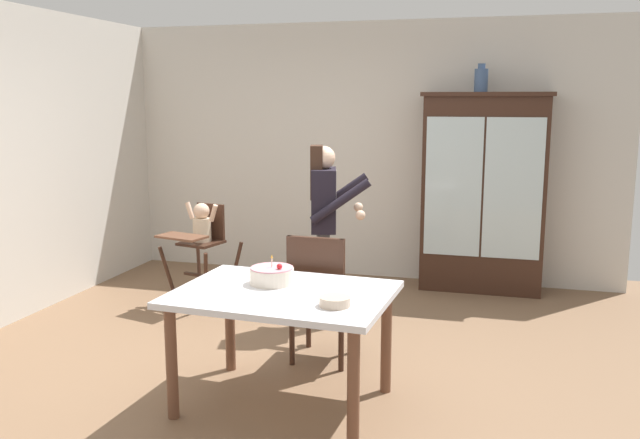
{
  "coord_description": "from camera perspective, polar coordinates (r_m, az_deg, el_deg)",
  "views": [
    {
      "loc": [
        1.42,
        -4.38,
        1.9
      ],
      "look_at": [
        0.02,
        0.7,
        0.95
      ],
      "focal_mm": 37.47,
      "sensor_mm": 36.0,
      "label": 1
    }
  ],
  "objects": [
    {
      "name": "ceramic_vase",
      "position": [
        6.76,
        13.6,
        11.54
      ],
      "size": [
        0.13,
        0.13,
        0.27
      ],
      "color": "#3D567F",
      "rests_on": "china_cabinet"
    },
    {
      "name": "serving_bowl",
      "position": [
        3.83,
        1.28,
        -7.01
      ],
      "size": [
        0.18,
        0.18,
        0.05
      ],
      "primitive_type": "cylinder",
      "color": "#C6AD93",
      "rests_on": "dining_table"
    },
    {
      "name": "china_cabinet",
      "position": [
        6.81,
        13.77,
        2.25
      ],
      "size": [
        1.24,
        0.48,
        1.97
      ],
      "color": "#382116",
      "rests_on": "ground_plane"
    },
    {
      "name": "dining_chair_far_side",
      "position": [
        4.8,
        -0.01,
        -6.03
      ],
      "size": [
        0.46,
        0.46,
        0.96
      ],
      "rotation": [
        0.0,
        0.0,
        3.1
      ],
      "color": "#382116",
      "rests_on": "ground_plane"
    },
    {
      "name": "wall_back",
      "position": [
        7.17,
        3.96,
        5.8
      ],
      "size": [
        5.32,
        0.06,
        2.7
      ],
      "primitive_type": "cube",
      "color": "beige",
      "rests_on": "ground_plane"
    },
    {
      "name": "dining_table",
      "position": [
        4.16,
        -3.17,
        -7.45
      ],
      "size": [
        1.36,
        1.03,
        0.74
      ],
      "color": "silver",
      "rests_on": "ground_plane"
    },
    {
      "name": "birthday_cake",
      "position": [
        4.28,
        -4.12,
        -4.78
      ],
      "size": [
        0.28,
        0.28,
        0.19
      ],
      "color": "beige",
      "rests_on": "dining_table"
    },
    {
      "name": "high_chair_with_toddler",
      "position": [
        6.36,
        -10.11,
        -1.24
      ],
      "size": [
        0.69,
        0.78,
        0.95
      ],
      "rotation": [
        0.0,
        0.0,
        -0.24
      ],
      "color": "#382116",
      "rests_on": "ground_plane"
    },
    {
      "name": "ground_plane",
      "position": [
        4.98,
        -2.44,
        -12.21
      ],
      "size": [
        6.24,
        6.24,
        0.0
      ],
      "primitive_type": "plane",
      "color": "brown"
    },
    {
      "name": "adult_person",
      "position": [
        5.55,
        0.36,
        0.55
      ],
      "size": [
        0.59,
        0.58,
        1.53
      ],
      "rotation": [
        0.0,
        0.0,
        1.82
      ],
      "color": "#47474C",
      "rests_on": "ground_plane"
    }
  ]
}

